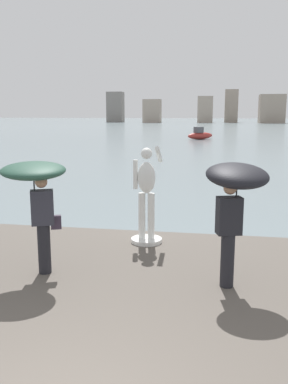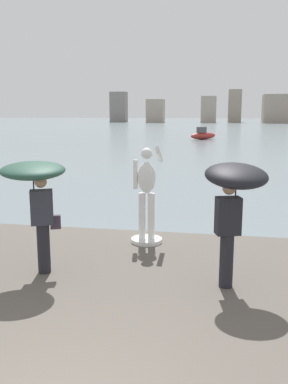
{
  "view_description": "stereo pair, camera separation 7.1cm",
  "coord_description": "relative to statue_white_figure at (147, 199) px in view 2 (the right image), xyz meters",
  "views": [
    {
      "loc": [
        1.47,
        -2.62,
        3.18
      ],
      "look_at": [
        0.0,
        5.81,
        1.55
      ],
      "focal_mm": 39.15,
      "sensor_mm": 36.0,
      "label": 1
    },
    {
      "loc": [
        1.54,
        -2.61,
        3.18
      ],
      "look_at": [
        0.0,
        5.81,
        1.55
      ],
      "focal_mm": 39.15,
      "sensor_mm": 36.0,
      "label": 2
    }
  ],
  "objects": [
    {
      "name": "onlooker_left",
      "position": [
        -1.56,
        -2.06,
        0.61
      ],
      "size": [
        1.44,
        1.45,
        1.99
      ],
      "color": "black",
      "rests_on": "pier"
    },
    {
      "name": "ground_plane",
      "position": [
        -0.02,
        33.98,
        -1.36
      ],
      "size": [
        400.0,
        400.0,
        0.0
      ],
      "primitive_type": "plane",
      "color": "slate"
    },
    {
      "name": "statue_white_figure",
      "position": [
        0.0,
        0.0,
        0.0
      ],
      "size": [
        0.67,
        0.9,
        2.09
      ],
      "color": "white",
      "rests_on": "pier"
    },
    {
      "name": "distant_skyline",
      "position": [
        6.69,
        127.7,
        3.24
      ],
      "size": [
        71.52,
        13.52,
        10.42
      ],
      "color": "gray",
      "rests_on": "ground"
    },
    {
      "name": "onlooker_right",
      "position": [
        1.75,
        -2.05,
        0.62
      ],
      "size": [
        1.24,
        1.26,
        2.05
      ],
      "color": "black",
      "rests_on": "pier"
    },
    {
      "name": "pier",
      "position": [
        -0.02,
        -4.08,
        -1.16
      ],
      "size": [
        7.94,
        9.87,
        0.4
      ],
      "primitive_type": "cube",
      "color": "#564F47",
      "rests_on": "ground"
    },
    {
      "name": "boat_near",
      "position": [
        -0.63,
        42.52,
        -0.85
      ],
      "size": [
        3.42,
        3.47,
        1.49
      ],
      "color": "#9E2D28",
      "rests_on": "ground"
    }
  ]
}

